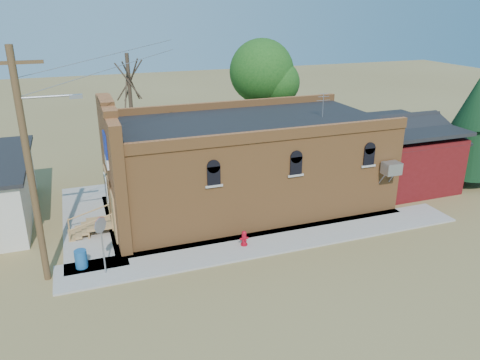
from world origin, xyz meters
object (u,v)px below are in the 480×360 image
object	(u,v)px
stop_sign	(101,231)
trash_barrel	(81,259)
utility_pole	(31,165)
fire_hydrant	(244,238)
brick_bar	(242,164)

from	to	relation	value
stop_sign	trash_barrel	world-z (taller)	stop_sign
utility_pole	trash_barrel	bearing A→B (deg)	13.34
fire_hydrant	brick_bar	bearing A→B (deg)	62.93
utility_pole	trash_barrel	size ratio (longest dim) A/B	11.75
brick_bar	trash_barrel	bearing A→B (deg)	-154.89
fire_hydrant	trash_barrel	world-z (taller)	trash_barrel
brick_bar	fire_hydrant	world-z (taller)	brick_bar
fire_hydrant	trash_barrel	distance (m)	6.96
stop_sign	fire_hydrant	bearing A→B (deg)	-21.25
brick_bar	trash_barrel	distance (m)	9.60
fire_hydrant	stop_sign	distance (m)	6.26
brick_bar	stop_sign	size ratio (longest dim) A/B	6.64
brick_bar	trash_barrel	xyz separation A→B (m)	(-8.52, -3.99, -1.88)
utility_pole	fire_hydrant	size ratio (longest dim) A/B	12.75
brick_bar	stop_sign	bearing A→B (deg)	-147.98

